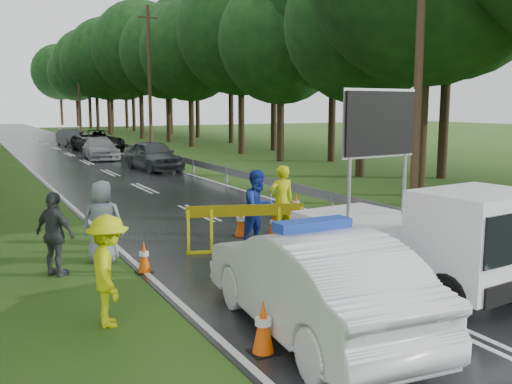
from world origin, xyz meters
TOP-DOWN VIEW (x-y plane):
  - ground at (0.00, 0.00)m, footprint 160.00×160.00m
  - road at (0.00, 30.00)m, footprint 7.00×140.00m
  - guardrail at (3.70, 29.67)m, footprint 0.12×60.06m
  - utility_pole_near at (5.20, 2.00)m, footprint 1.40×0.24m
  - utility_pole_mid at (5.20, 28.00)m, footprint 1.40×0.24m
  - utility_pole_far at (5.20, 54.00)m, footprint 1.40×0.24m
  - police_sedan at (-2.00, -3.68)m, footprint 2.07×4.93m
  - work_truck at (0.90, -2.91)m, footprint 2.49×4.79m
  - barrier at (-0.80, 1.00)m, footprint 2.63×0.89m
  - officer at (0.73, 2.00)m, footprint 0.71×0.49m
  - civilian at (-0.22, 1.47)m, footprint 1.06×0.93m
  - bystander_left at (-4.62, -1.97)m, footprint 0.79×1.20m
  - bystander_mid at (-4.97, 1.14)m, footprint 0.91×1.06m
  - bystander_right at (-3.90, 1.74)m, footprint 1.03×0.86m
  - queue_car_first at (2.34, 18.28)m, footprint 2.28×4.74m
  - queue_car_second at (1.19, 25.66)m, footprint 2.17×4.73m
  - queue_car_third at (2.31, 31.66)m, footprint 3.21×5.90m
  - queue_car_fourth at (1.50, 38.81)m, footprint 1.72×4.31m
  - cone_near_left at (-3.00, -4.00)m, footprint 0.37×0.37m
  - cone_center at (0.50, 2.00)m, footprint 0.33×0.33m
  - cone_far at (-0.20, 2.50)m, footprint 0.38×0.38m
  - cone_left_mid at (-3.36, 0.50)m, footprint 0.32×0.32m
  - cone_right at (2.40, 4.02)m, footprint 0.37×0.37m

SIDE VIEW (x-z plane):
  - ground at x=0.00m, z-range 0.00..0.00m
  - road at x=0.00m, z-range 0.00..0.02m
  - cone_left_mid at x=-3.36m, z-range -0.01..0.67m
  - cone_center at x=0.50m, z-range -0.01..0.70m
  - cone_right at x=2.40m, z-range -0.01..0.76m
  - cone_near_left at x=-3.00m, z-range -0.01..0.78m
  - cone_far at x=-0.20m, z-range -0.01..0.78m
  - guardrail at x=3.70m, z-range 0.20..0.90m
  - queue_car_second at x=1.19m, z-range 0.00..1.34m
  - queue_car_fourth at x=1.50m, z-range 0.00..1.39m
  - queue_car_first at x=2.34m, z-range 0.00..1.56m
  - queue_car_third at x=2.31m, z-range 0.00..1.57m
  - police_sedan at x=-2.00m, z-range -0.07..1.67m
  - bystander_mid at x=-4.97m, z-range 0.00..1.71m
  - barrier at x=-0.80m, z-range 0.29..1.42m
  - bystander_left at x=-4.62m, z-range 0.00..1.75m
  - bystander_right at x=-3.90m, z-range 0.00..1.80m
  - civilian at x=-0.22m, z-range 0.00..1.86m
  - officer at x=0.73m, z-range 0.00..1.88m
  - work_truck at x=0.90m, z-range -0.84..2.83m
  - utility_pole_near at x=5.20m, z-range 0.06..10.06m
  - utility_pole_mid at x=5.20m, z-range 0.06..10.06m
  - utility_pole_far at x=5.20m, z-range 0.06..10.06m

